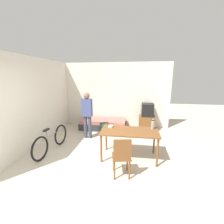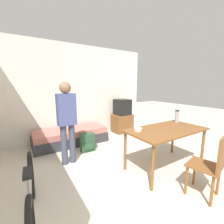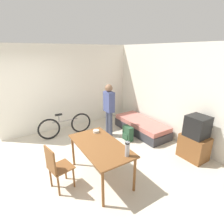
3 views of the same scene
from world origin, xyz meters
name	(u,v)px [view 2 (image 2 of 3)]	position (x,y,z in m)	size (l,w,h in m)	color
wall_back	(72,92)	(0.00, 3.88, 1.35)	(4.90, 0.06, 2.70)	silver
daybed	(71,136)	(-0.24, 3.38, 0.20)	(1.89, 0.79, 0.40)	#333338
tv	(122,117)	(1.54, 3.48, 0.51)	(0.62, 0.47, 1.10)	brown
dining_table	(166,133)	(0.92, 1.24, 0.68)	(1.49, 0.79, 0.76)	brown
wooden_chair	(212,164)	(0.80, 0.39, 0.51)	(0.46, 0.46, 0.92)	brown
bicycle	(31,197)	(-1.31, 1.24, 0.33)	(0.15, 1.63, 0.74)	black
person_standing	(67,118)	(-0.58, 2.37, 0.94)	(0.34, 0.22, 1.61)	#3D4256
thermos_flask	(177,116)	(1.52, 1.46, 0.91)	(0.08, 0.08, 0.27)	#99999E
mate_bowl	(138,129)	(0.40, 1.43, 0.79)	(0.14, 0.14, 0.06)	beige
backpack	(87,143)	(-0.04, 2.68, 0.21)	(0.32, 0.20, 0.43)	#284C33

